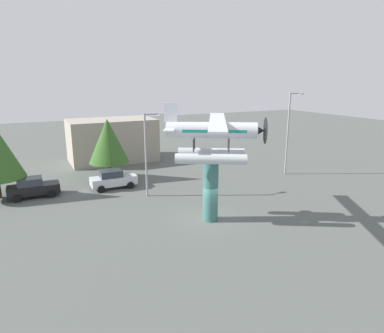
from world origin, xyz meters
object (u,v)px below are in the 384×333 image
at_px(car_near_black, 33,187).
at_px(car_mid_silver, 113,179).
at_px(streetlight_primary, 148,148).
at_px(streetlight_secondary, 289,128).
at_px(floatplane_monument, 213,137).
at_px(display_pedestal, 211,191).
at_px(storefront_building, 112,140).
at_px(tree_east, 108,141).

relative_size(car_near_black, car_mid_silver, 1.00).
xyz_separation_m(streetlight_primary, streetlight_secondary, (15.75, 0.18, 0.74)).
bearing_deg(floatplane_monument, display_pedestal, -180.00).
bearing_deg(car_near_black, storefront_building, 48.25).
distance_m(streetlight_primary, storefront_building, 15.00).
bearing_deg(streetlight_primary, storefront_building, 88.33).
bearing_deg(streetlight_secondary, storefront_building, 136.13).
bearing_deg(tree_east, display_pedestal, -73.10).
xyz_separation_m(car_mid_silver, tree_east, (0.39, 2.86, 3.16)).
relative_size(display_pedestal, car_near_black, 1.06).
relative_size(car_mid_silver, tree_east, 0.67).
bearing_deg(storefront_building, floatplane_monument, -85.20).
height_order(storefront_building, tree_east, tree_east).
bearing_deg(car_near_black, display_pedestal, -44.52).
distance_m(streetlight_primary, tree_east, 6.74).
bearing_deg(streetlight_secondary, display_pedestal, -151.79).
bearing_deg(car_mid_silver, floatplane_monument, -66.74).
height_order(display_pedestal, tree_east, tree_east).
relative_size(display_pedestal, streetlight_primary, 0.62).
bearing_deg(streetlight_primary, floatplane_monument, -72.29).
relative_size(floatplane_monument, tree_east, 1.53).
bearing_deg(floatplane_monument, storefront_building, 124.99).
distance_m(display_pedestal, streetlight_primary, 7.69).
bearing_deg(storefront_building, streetlight_secondary, -43.87).
xyz_separation_m(car_near_black, car_mid_silver, (6.87, -0.50, 0.00)).
relative_size(display_pedestal, tree_east, 0.71).
xyz_separation_m(car_mid_silver, streetlight_secondary, (18.08, -3.41, 4.10)).
xyz_separation_m(display_pedestal, streetlight_secondary, (13.57, 7.28, 2.76)).
height_order(floatplane_monument, tree_east, floatplane_monument).
xyz_separation_m(car_near_black, streetlight_primary, (9.21, -4.10, 3.37)).
xyz_separation_m(car_near_black, tree_east, (7.27, 2.36, 3.16)).
height_order(floatplane_monument, car_near_black, floatplane_monument).
relative_size(floatplane_monument, storefront_building, 0.92).
xyz_separation_m(car_mid_silver, streetlight_primary, (2.34, -3.59, 3.37)).
bearing_deg(display_pedestal, streetlight_primary, 107.03).
bearing_deg(car_mid_silver, streetlight_primary, -56.96).
xyz_separation_m(streetlight_primary, tree_east, (-1.94, 6.45, -0.21)).
bearing_deg(storefront_building, streetlight_primary, -91.67).
distance_m(car_near_black, car_mid_silver, 6.89).
height_order(car_near_black, car_mid_silver, same).
relative_size(display_pedestal, floatplane_monument, 0.47).
bearing_deg(car_near_black, car_mid_silver, -4.19).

